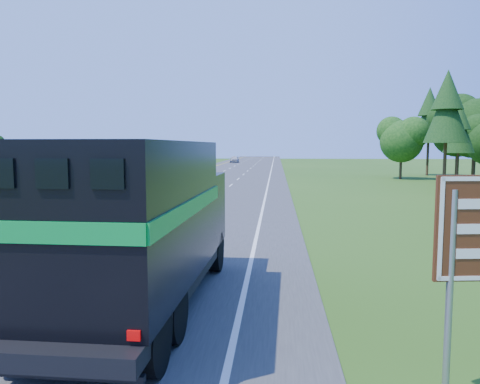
{
  "coord_description": "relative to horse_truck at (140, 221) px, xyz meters",
  "views": [
    {
      "loc": [
        6.33,
        0.91,
        3.92
      ],
      "look_at": [
        4.54,
        23.97,
        1.65
      ],
      "focal_mm": 35.0,
      "sensor_mm": 36.0,
      "label": 1
    }
  ],
  "objects": [
    {
      "name": "road",
      "position": [
        -3.17,
        38.51,
        -2.15
      ],
      "size": [
        15.0,
        260.0,
        0.04
      ],
      "primitive_type": "cube",
      "color": "#38383A",
      "rests_on": "ground"
    },
    {
      "name": "white_suv",
      "position": [
        -6.6,
        24.05,
        -1.2
      ],
      "size": [
        3.31,
        6.79,
        1.86
      ],
      "primitive_type": "imported",
      "rotation": [
        0.0,
        0.0,
        -0.04
      ],
      "color": "white",
      "rests_on": "road"
    },
    {
      "name": "far_car",
      "position": [
        -6.75,
        99.59,
        -1.32
      ],
      "size": [
        1.97,
        4.79,
        1.62
      ],
      "primitive_type": "imported",
      "rotation": [
        0.0,
        0.0,
        -0.01
      ],
      "color": "#B8B8BF",
      "rests_on": "road"
    },
    {
      "name": "lane_markings",
      "position": [
        -3.17,
        38.51,
        -2.13
      ],
      "size": [
        11.15,
        260.0,
        0.01
      ],
      "color": "yellow",
      "rests_on": "road"
    },
    {
      "name": "horse_truck",
      "position": [
        0.0,
        0.0,
        0.0
      ],
      "size": [
        3.07,
        9.08,
        3.98
      ],
      "rotation": [
        0.0,
        0.0,
        -0.03
      ],
      "color": "black",
      "rests_on": "road"
    }
  ]
}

